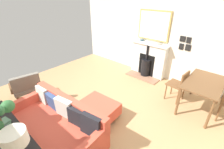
{
  "coord_description": "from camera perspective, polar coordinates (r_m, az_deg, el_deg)",
  "views": [
    {
      "loc": [
        1.65,
        2.26,
        2.47
      ],
      "look_at": [
        -0.79,
        0.11,
        0.74
      ],
      "focal_mm": 25.02,
      "sensor_mm": 36.0,
      "label": 1
    }
  ],
  "objects": [
    {
      "name": "sofa",
      "position": [
        3.13,
        -19.03,
        -16.67
      ],
      "size": [
        0.96,
        1.92,
        0.77
      ],
      "color": "#B2B2B7",
      "rests_on": "ground"
    },
    {
      "name": "mantel_bowl_far",
      "position": [
        4.89,
        16.93,
        10.66
      ],
      "size": [
        0.15,
        0.15,
        0.04
      ],
      "color": "#9E9384",
      "rests_on": "fireplace"
    },
    {
      "name": "ground_plane",
      "position": [
        3.74,
        -9.67,
        -13.99
      ],
      "size": [
        5.64,
        5.54,
        0.01
      ],
      "primitive_type": "cube",
      "color": "tan"
    },
    {
      "name": "wall_left",
      "position": [
        5.13,
        14.7,
        14.8
      ],
      "size": [
        0.12,
        5.54,
        2.75
      ],
      "primitive_type": "cube",
      "color": "silver",
      "rests_on": "ground"
    },
    {
      "name": "dining_chair_near_fireplace",
      "position": [
        4.13,
        23.51,
        -3.07
      ],
      "size": [
        0.44,
        0.44,
        0.83
      ],
      "color": "brown",
      "rests_on": "ground"
    },
    {
      "name": "console_table",
      "position": [
        2.76,
        -34.04,
        -18.05
      ],
      "size": [
        0.4,
        1.59,
        0.79
      ],
      "color": "black",
      "rests_on": "ground"
    },
    {
      "name": "book_stack",
      "position": [
        2.8,
        -35.65,
        -14.61
      ],
      "size": [
        0.26,
        0.2,
        0.05
      ],
      "color": "#4C7056",
      "rests_on": "console_table"
    },
    {
      "name": "fireplace",
      "position": [
        5.19,
        12.96,
        4.86
      ],
      "size": [
        0.61,
        1.21,
        1.09
      ],
      "color": "#93664C",
      "rests_on": "ground"
    },
    {
      "name": "ottoman",
      "position": [
        3.5,
        -4.52,
        -12.03
      ],
      "size": [
        0.61,
        0.83,
        0.37
      ],
      "color": "#B2B2B7",
      "rests_on": "ground"
    },
    {
      "name": "mantel_bowl_near",
      "position": [
        5.15,
        10.96,
        12.25
      ],
      "size": [
        0.12,
        0.12,
        0.05
      ],
      "color": "#334C56",
      "rests_on": "fireplace"
    },
    {
      "name": "armchair_accent",
      "position": [
        4.33,
        -28.86,
        -3.69
      ],
      "size": [
        0.77,
        0.71,
        0.81
      ],
      "color": "brown",
      "rests_on": "ground"
    },
    {
      "name": "table_lamp_far_end",
      "position": [
        2.04,
        -32.06,
        -19.29
      ],
      "size": [
        0.27,
        0.27,
        0.42
      ],
      "color": "beige",
      "rests_on": "console_table"
    },
    {
      "name": "potted_plant",
      "position": [
        2.29,
        -35.65,
        -13.79
      ],
      "size": [
        0.4,
        0.44,
        0.63
      ],
      "color": "#4C4C51",
      "rests_on": "console_table"
    },
    {
      "name": "photo_gallery_row",
      "position": [
        4.73,
        25.16,
        10.22
      ],
      "size": [
        0.02,
        0.33,
        0.37
      ],
      "color": "black"
    },
    {
      "name": "dining_table",
      "position": [
        3.99,
        30.58,
        -3.53
      ],
      "size": [
        1.17,
        0.71,
        0.74
      ],
      "color": "brown",
      "rests_on": "ground"
    },
    {
      "name": "mirror_over_mantel",
      "position": [
        4.99,
        15.05,
        16.86
      ],
      "size": [
        0.04,
        0.99,
        0.87
      ],
      "color": "tan"
    }
  ]
}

